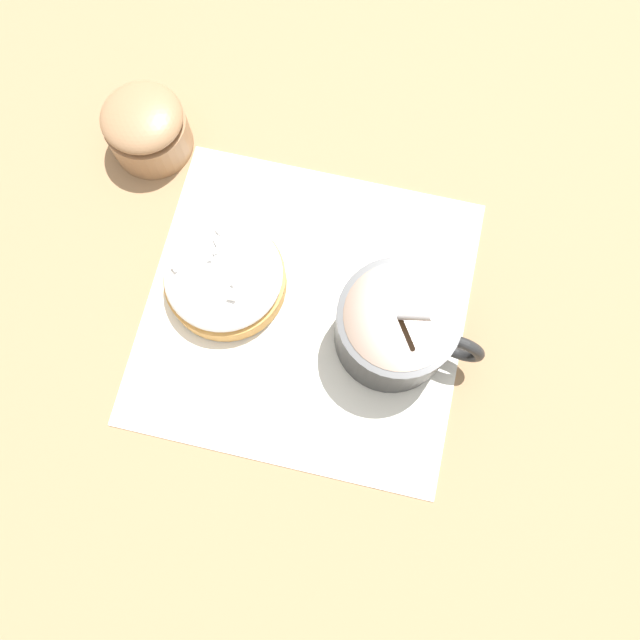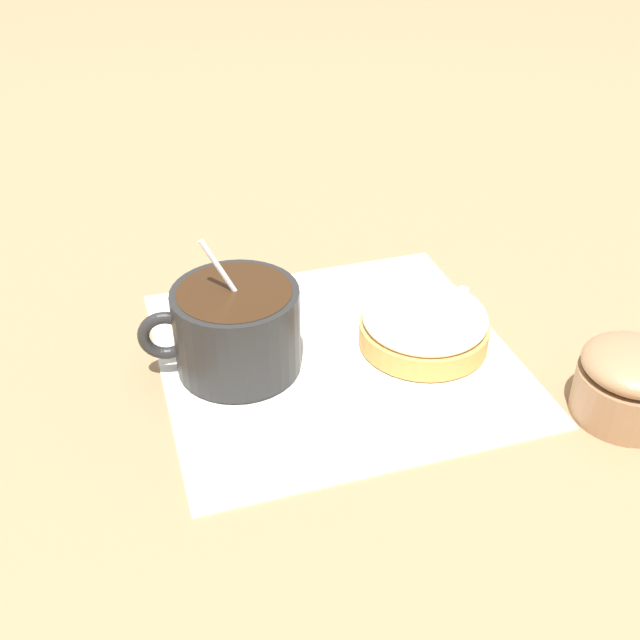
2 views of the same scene
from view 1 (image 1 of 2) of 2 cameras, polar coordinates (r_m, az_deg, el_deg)
The scene contains 5 objects.
ground_plane at distance 0.53m, azimuth -1.32°, elevation 0.86°, with size 3.00×3.00×0.00m, color #93704C.
paper_napkin at distance 0.53m, azimuth -1.32°, elevation 0.90°, with size 0.30×0.29×0.00m.
coffee_cup at distance 0.49m, azimuth 7.07°, elevation -0.47°, with size 0.12×0.09×0.11m.
frosted_pastry at distance 0.53m, azimuth -8.75°, elevation 3.93°, with size 0.10×0.10×0.05m.
sugar_bowl at distance 0.60m, azimuth -15.60°, elevation 16.60°, with size 0.07×0.07×0.06m.
Camera 1 is at (-0.06, 0.14, 0.51)m, focal length 35.00 mm.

